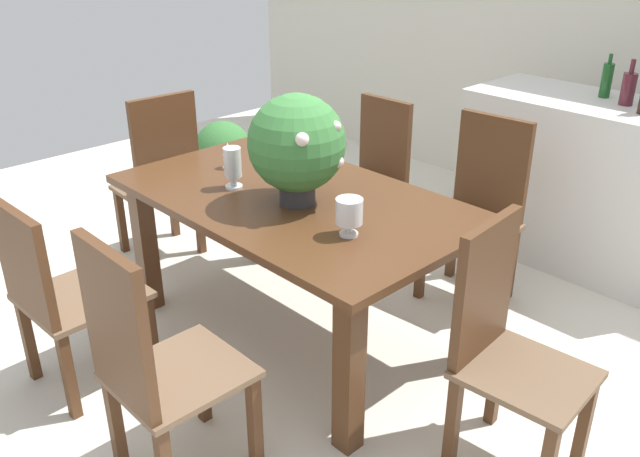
{
  "coord_description": "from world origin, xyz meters",
  "views": [
    {
      "loc": [
        2.18,
        -1.92,
        1.98
      ],
      "look_at": [
        0.06,
        0.13,
        0.58
      ],
      "focal_mm": 37.75,
      "sensor_mm": 36.0,
      "label": 1
    }
  ],
  "objects": [
    {
      "name": "chair_head_end",
      "position": [
        -1.17,
        0.01,
        0.57
      ],
      "size": [
        0.43,
        0.46,
        1.04
      ],
      "rotation": [
        0.0,
        0.0,
        -1.63
      ],
      "color": "#4C2D19",
      "rests_on": "ground"
    },
    {
      "name": "crystal_vase_center_near",
      "position": [
        0.47,
        -0.11,
        0.87
      ],
      "size": [
        0.11,
        0.11,
        0.16
      ],
      "color": "silver",
      "rests_on": "dining_table"
    },
    {
      "name": "chair_near_right",
      "position": [
        0.39,
        -1.01,
        0.55
      ],
      "size": [
        0.43,
        0.47,
        1.03
      ],
      "rotation": [
        0.0,
        0.0,
        3.14
      ],
      "color": "#4C2D19",
      "rests_on": "ground"
    },
    {
      "name": "dining_table",
      "position": [
        0.0,
        0.01,
        0.64
      ],
      "size": [
        1.72,
        1.01,
        0.77
      ],
      "color": "#4C2D19",
      "rests_on": "ground"
    },
    {
      "name": "wine_glass",
      "position": [
        -0.51,
        0.02,
        0.86
      ],
      "size": [
        0.06,
        0.06,
        0.14
      ],
      "color": "silver",
      "rests_on": "dining_table"
    },
    {
      "name": "chair_far_left",
      "position": [
        -0.39,
        1.02,
        0.52
      ],
      "size": [
        0.41,
        0.41,
        0.96
      ],
      "rotation": [
        0.0,
        0.0,
        0.02
      ],
      "color": "#4C2D19",
      "rests_on": "ground"
    },
    {
      "name": "chair_foot_end",
      "position": [
        1.16,
        0.01,
        0.54
      ],
      "size": [
        0.48,
        0.44,
        0.99
      ],
      "rotation": [
        0.0,
        0.0,
        1.65
      ],
      "color": "#4C2D19",
      "rests_on": "ground"
    },
    {
      "name": "ground_plane",
      "position": [
        0.0,
        0.0,
        0.0
      ],
      "size": [
        7.04,
        7.04,
        0.0
      ],
      "primitive_type": "plane",
      "color": "silver"
    },
    {
      "name": "chair_far_right",
      "position": [
        0.38,
        1.03,
        0.55
      ],
      "size": [
        0.48,
        0.43,
        1.01
      ],
      "rotation": [
        0.0,
        0.0,
        0.08
      ],
      "color": "#4C2D19",
      "rests_on": "ground"
    },
    {
      "name": "back_wall",
      "position": [
        0.0,
        2.6,
        1.3
      ],
      "size": [
        6.4,
        0.1,
        2.6
      ],
      "primitive_type": "cube",
      "color": "beige",
      "rests_on": "ground"
    },
    {
      "name": "crystal_vase_left",
      "position": [
        -0.27,
        -0.13,
        0.88
      ],
      "size": [
        0.08,
        0.08,
        0.2
      ],
      "color": "silver",
      "rests_on": "dining_table"
    },
    {
      "name": "flower_centerpiece",
      "position": [
        0.07,
        -0.03,
        1.04
      ],
      "size": [
        0.44,
        0.44,
        0.5
      ],
      "color": "#333338",
      "rests_on": "dining_table"
    },
    {
      "name": "wine_bottle_amber",
      "position": [
        0.55,
        1.94,
        1.09
      ],
      "size": [
        0.06,
        0.06,
        0.25
      ],
      "color": "#194C1E",
      "rests_on": "kitchen_counter"
    },
    {
      "name": "chair_near_left",
      "position": [
        -0.38,
        -1.0,
        0.51
      ],
      "size": [
        0.47,
        0.49,
        0.92
      ],
      "rotation": [
        0.0,
        0.0,
        3.17
      ],
      "color": "#4C2D19",
      "rests_on": "ground"
    },
    {
      "name": "wine_bottle_clear",
      "position": [
        0.71,
        1.87,
        1.09
      ],
      "size": [
        0.08,
        0.08,
        0.25
      ],
      "color": "#511E28",
      "rests_on": "kitchen_counter"
    },
    {
      "name": "kitchen_counter",
      "position": [
        0.59,
        1.84,
        0.5
      ],
      "size": [
        1.46,
        0.65,
        0.99
      ],
      "primitive_type": "cube",
      "color": "silver",
      "rests_on": "ground"
    },
    {
      "name": "potted_plant_floor",
      "position": [
        -1.71,
        0.84,
        0.32
      ],
      "size": [
        0.45,
        0.45,
        0.59
      ],
      "color": "#423D38",
      "rests_on": "ground"
    }
  ]
}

